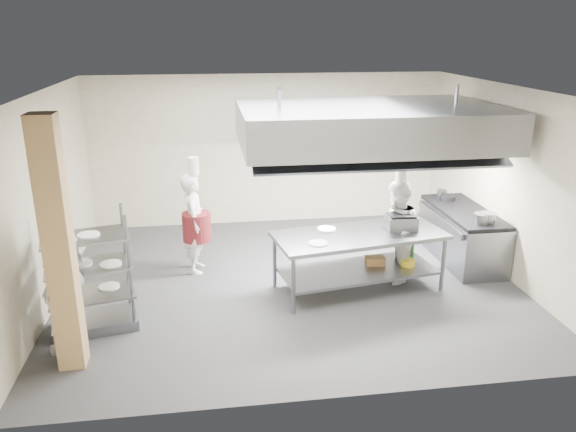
{
  "coord_description": "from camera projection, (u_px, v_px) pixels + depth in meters",
  "views": [
    {
      "loc": [
        -1.2,
        -8.04,
        3.84
      ],
      "look_at": [
        0.0,
        0.2,
        1.03
      ],
      "focal_mm": 35.0,
      "sensor_mm": 36.0,
      "label": 1
    }
  ],
  "objects": [
    {
      "name": "chef_line",
      "position": [
        396.0,
        232.0,
        8.71
      ],
      "size": [
        0.72,
        0.87,
        1.63
      ],
      "primitive_type": "imported",
      "rotation": [
        0.0,
        0.0,
        -1.71
      ],
      "color": "white",
      "rests_on": "floor"
    },
    {
      "name": "range_top",
      "position": [
        464.0,
        211.0,
        9.54
      ],
      "size": [
        0.78,
        1.96,
        0.06
      ],
      "primitive_type": "cube",
      "color": "black",
      "rests_on": "cooking_range"
    },
    {
      "name": "island_undershelf",
      "position": [
        358.0,
        271.0,
        8.6
      ],
      "size": [
        2.48,
        1.34,
        0.04
      ],
      "primitive_type": "cube",
      "rotation": [
        0.0,
        0.0,
        0.17
      ],
      "color": "gray",
      "rests_on": "island"
    },
    {
      "name": "island_worktop",
      "position": [
        359.0,
        235.0,
        8.42
      ],
      "size": [
        2.7,
        1.48,
        0.06
      ],
      "primitive_type": "cube",
      "rotation": [
        0.0,
        0.0,
        0.17
      ],
      "color": "gray",
      "rests_on": "island"
    },
    {
      "name": "hood_strip_b",
      "position": [
        422.0,
        144.0,
        8.94
      ],
      "size": [
        1.6,
        0.12,
        0.04
      ],
      "primitive_type": "cube",
      "color": "white",
      "rests_on": "exhaust_hood"
    },
    {
      "name": "chef_plating",
      "position": [
        64.0,
        277.0,
        6.81
      ],
      "size": [
        0.59,
        1.18,
        1.93
      ],
      "primitive_type": "imported",
      "rotation": [
        0.0,
        0.0,
        -1.68
      ],
      "color": "white",
      "rests_on": "floor"
    },
    {
      "name": "griddle",
      "position": [
        401.0,
        222.0,
        8.55
      ],
      "size": [
        0.46,
        0.36,
        0.22
      ],
      "primitive_type": "cube",
      "rotation": [
        0.0,
        0.0,
        -0.03
      ],
      "color": "slate",
      "rests_on": "island_worktop"
    },
    {
      "name": "hood_strip_a",
      "position": [
        312.0,
        147.0,
        8.7
      ],
      "size": [
        1.6,
        0.12,
        0.04
      ],
      "primitive_type": "cube",
      "color": "white",
      "rests_on": "exhaust_hood"
    },
    {
      "name": "ceiling",
      "position": [
        290.0,
        90.0,
        7.97
      ],
      "size": [
        7.0,
        7.0,
        0.0
      ],
      "primitive_type": "plane",
      "rotation": [
        3.14,
        0.0,
        0.0
      ],
      "color": "silver",
      "rests_on": "wall_back"
    },
    {
      "name": "exhaust_hood",
      "position": [
        369.0,
        125.0,
        8.72
      ],
      "size": [
        4.0,
        2.5,
        0.6
      ],
      "primitive_type": "cube",
      "color": "gray",
      "rests_on": "ceiling"
    },
    {
      "name": "chef_head",
      "position": [
        195.0,
        223.0,
        9.08
      ],
      "size": [
        0.42,
        0.62,
        1.65
      ],
      "primitive_type": "imported",
      "rotation": [
        0.0,
        0.0,
        1.53
      ],
      "color": "white",
      "rests_on": "floor"
    },
    {
      "name": "column",
      "position": [
        59.0,
        248.0,
        6.27
      ],
      "size": [
        0.3,
        0.3,
        3.0
      ],
      "primitive_type": "cube",
      "color": "tan",
      "rests_on": "floor"
    },
    {
      "name": "floor",
      "position": [
        290.0,
        281.0,
        8.93
      ],
      "size": [
        7.0,
        7.0,
        0.0
      ],
      "primitive_type": "plane",
      "color": "#2D2D2F",
      "rests_on": "ground"
    },
    {
      "name": "wall_left",
      "position": [
        47.0,
        201.0,
        7.97
      ],
      "size": [
        0.0,
        6.0,
        6.0
      ],
      "primitive_type": "plane",
      "rotation": [
        1.57,
        0.0,
        1.57
      ],
      "color": "tan",
      "rests_on": "ground"
    },
    {
      "name": "cooking_range",
      "position": [
        462.0,
        236.0,
        9.69
      ],
      "size": [
        0.8,
        2.0,
        0.84
      ],
      "primitive_type": "cube",
      "color": "slate",
      "rests_on": "floor"
    },
    {
      "name": "wall_right",
      "position": [
        507.0,
        182.0,
        8.93
      ],
      "size": [
        0.0,
        6.0,
        6.0
      ],
      "primitive_type": "plane",
      "rotation": [
        1.57,
        0.0,
        -1.57
      ],
      "color": "tan",
      "rests_on": "ground"
    },
    {
      "name": "wall_shelf",
      "position": [
        357.0,
        149.0,
        11.36
      ],
      "size": [
        1.5,
        0.28,
        0.04
      ],
      "primitive_type": "cube",
      "color": "gray",
      "rests_on": "wall_back"
    },
    {
      "name": "island",
      "position": [
        358.0,
        261.0,
        8.55
      ],
      "size": [
        2.7,
        1.48,
        0.91
      ],
      "primitive_type": null,
      "rotation": [
        0.0,
        0.0,
        0.17
      ],
      "color": "slate",
      "rests_on": "floor"
    },
    {
      "name": "plate_stack",
      "position": [
        92.0,
        292.0,
        7.4
      ],
      "size": [
        0.28,
        0.28,
        0.05
      ],
      "primitive_type": "cylinder",
      "color": "white",
      "rests_on": "pass_rack"
    },
    {
      "name": "stockpot",
      "position": [
        487.0,
        218.0,
        8.86
      ],
      "size": [
        0.24,
        0.24,
        0.17
      ],
      "primitive_type": "cylinder",
      "color": "gray",
      "rests_on": "range_top"
    },
    {
      "name": "pass_rack",
      "position": [
        89.0,
        272.0,
        7.31
      ],
      "size": [
        1.19,
        0.85,
        1.62
      ],
      "primitive_type": null,
      "rotation": [
        0.0,
        0.0,
        0.22
      ],
      "color": "slate",
      "rests_on": "floor"
    },
    {
      "name": "wall_back",
      "position": [
        268.0,
        150.0,
        11.27
      ],
      "size": [
        7.0,
        0.0,
        7.0
      ],
      "primitive_type": "plane",
      "rotation": [
        1.57,
        0.0,
        0.0
      ],
      "color": "tan",
      "rests_on": "ground"
    },
    {
      "name": "wicker_basket",
      "position": [
        375.0,
        261.0,
        8.75
      ],
      "size": [
        0.31,
        0.22,
        0.13
      ],
      "primitive_type": "cube",
      "rotation": [
        0.0,
        0.0,
        -0.06
      ],
      "color": "brown",
      "rests_on": "island_undershelf"
    }
  ]
}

